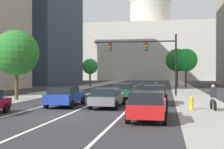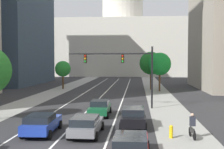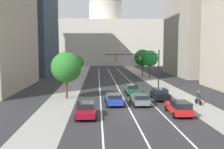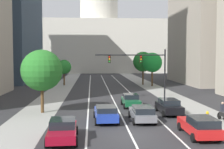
# 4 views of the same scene
# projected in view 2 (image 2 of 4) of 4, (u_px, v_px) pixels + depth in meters

# --- Properties ---
(ground_plane) EXTENTS (400.00, 400.00, 0.00)m
(ground_plane) POSITION_uv_depth(u_px,v_px,m) (109.00, 88.00, 56.85)
(ground_plane) COLOR #2B2B2D
(sidewalk_left) EXTENTS (4.00, 130.00, 0.01)m
(sidewalk_left) POSITION_uv_depth(u_px,v_px,m) (57.00, 91.00, 52.58)
(sidewalk_left) COLOR gray
(sidewalk_left) RESTS_ON ground
(sidewalk_right) EXTENTS (4.00, 130.00, 0.01)m
(sidewalk_right) POSITION_uv_depth(u_px,v_px,m) (157.00, 92.00, 51.16)
(sidewalk_right) COLOR gray
(sidewalk_right) RESTS_ON ground
(lane_stripe_left) EXTENTS (0.16, 90.00, 0.01)m
(lane_stripe_left) POSITION_uv_depth(u_px,v_px,m) (76.00, 98.00, 42.19)
(lane_stripe_left) COLOR white
(lane_stripe_left) RESTS_ON ground
(lane_stripe_center) EXTENTS (0.16, 90.00, 0.01)m
(lane_stripe_center) POSITION_uv_depth(u_px,v_px,m) (99.00, 99.00, 41.91)
(lane_stripe_center) COLOR white
(lane_stripe_center) RESTS_ON ground
(lane_stripe_right) EXTENTS (0.16, 90.00, 0.01)m
(lane_stripe_right) POSITION_uv_depth(u_px,v_px,m) (123.00, 99.00, 41.64)
(lane_stripe_right) COLOR white
(lane_stripe_right) RESTS_ON ground
(capitol_building) EXTENTS (47.54, 24.90, 40.78)m
(capitol_building) POSITION_uv_depth(u_px,v_px,m) (123.00, 37.00, 107.42)
(capitol_building) COLOR beige
(capitol_building) RESTS_ON ground
(car_gray) EXTENTS (2.11, 4.79, 1.42)m
(car_gray) POSITION_uv_depth(u_px,v_px,m) (86.00, 125.00, 21.48)
(car_gray) COLOR slate
(car_gray) RESTS_ON ground
(car_red) EXTENTS (2.06, 4.79, 1.56)m
(car_red) POSITION_uv_depth(u_px,v_px,m) (131.00, 146.00, 15.90)
(car_red) COLOR red
(car_red) RESTS_ON ground
(car_black) EXTENTS (2.08, 4.66, 1.52)m
(car_black) POSITION_uv_depth(u_px,v_px,m) (133.00, 116.00, 24.36)
(car_black) COLOR black
(car_black) RESTS_ON ground
(car_green) EXTENTS (2.01, 4.30, 1.47)m
(car_green) POSITION_uv_depth(u_px,v_px,m) (100.00, 108.00, 29.18)
(car_green) COLOR #14512D
(car_green) RESTS_ON ground
(car_blue) EXTENTS (2.21, 4.73, 1.46)m
(car_blue) POSITION_uv_depth(u_px,v_px,m) (42.00, 123.00, 21.90)
(car_blue) COLOR #1E389E
(car_blue) RESTS_ON ground
(traffic_signal_mast) EXTENTS (9.36, 0.39, 6.81)m
(traffic_signal_mast) POSITION_uv_depth(u_px,v_px,m) (125.00, 65.00, 33.57)
(traffic_signal_mast) COLOR black
(traffic_signal_mast) RESTS_ON ground
(fire_hydrant) EXTENTS (0.26, 0.35, 0.91)m
(fire_hydrant) POSITION_uv_depth(u_px,v_px,m) (171.00, 131.00, 20.71)
(fire_hydrant) COLOR yellow
(fire_hydrant) RESTS_ON ground
(cyclist) EXTENTS (0.39, 1.70, 1.72)m
(cyclist) POSITION_uv_depth(u_px,v_px,m) (192.00, 126.00, 20.63)
(cyclist) COLOR black
(cyclist) RESTS_ON ground
(street_tree_near_left) EXTENTS (2.91, 2.91, 5.16)m
(street_tree_near_left) POSITION_uv_depth(u_px,v_px,m) (63.00, 69.00, 56.08)
(street_tree_near_left) COLOR #51381E
(street_tree_near_left) RESTS_ON ground
(street_tree_near_right) EXTENTS (3.87, 3.87, 6.60)m
(street_tree_near_right) POSITION_uv_depth(u_px,v_px,m) (160.00, 64.00, 51.66)
(street_tree_near_right) COLOR #51381E
(street_tree_near_right) RESTS_ON ground
(street_tree_far_right) EXTENTS (4.11, 4.11, 6.82)m
(street_tree_far_right) POSITION_uv_depth(u_px,v_px,m) (151.00, 63.00, 54.49)
(street_tree_far_right) COLOR #51381E
(street_tree_far_right) RESTS_ON ground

